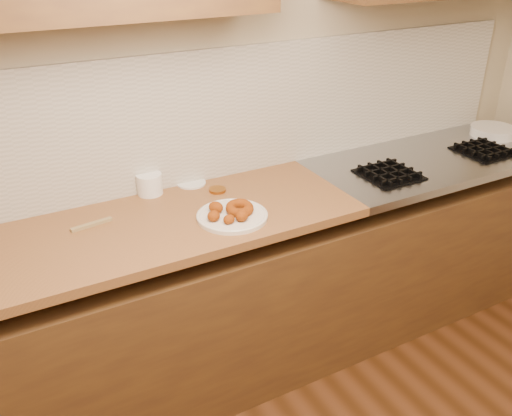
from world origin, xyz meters
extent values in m
cube|color=beige|center=(0.00, 2.00, 1.35)|extent=(4.00, 0.02, 2.70)
cube|color=brown|center=(0.00, 1.69, 0.39)|extent=(3.60, 0.60, 0.77)
cube|color=#985D33|center=(-0.65, 1.69, 0.88)|extent=(2.30, 0.62, 0.04)
cube|color=#9EA0A5|center=(1.15, 1.69, 0.88)|extent=(1.30, 0.62, 0.04)
cube|color=beige|center=(0.00, 1.99, 1.20)|extent=(3.60, 0.02, 0.60)
cube|color=black|center=(0.80, 1.61, 0.90)|extent=(0.26, 0.26, 0.01)
cube|color=black|center=(0.71, 1.61, 0.92)|extent=(0.01, 0.24, 0.02)
cube|color=black|center=(0.80, 1.52, 0.92)|extent=(0.24, 0.01, 0.02)
cube|color=black|center=(0.77, 1.61, 0.92)|extent=(0.01, 0.24, 0.02)
cube|color=black|center=(0.80, 1.58, 0.92)|extent=(0.24, 0.01, 0.02)
cube|color=black|center=(0.83, 1.61, 0.92)|extent=(0.01, 0.24, 0.02)
cube|color=black|center=(0.80, 1.64, 0.92)|extent=(0.24, 0.01, 0.02)
cube|color=black|center=(0.89, 1.61, 0.92)|extent=(0.01, 0.24, 0.02)
cube|color=black|center=(0.80, 1.70, 0.92)|extent=(0.24, 0.01, 0.02)
cube|color=black|center=(1.45, 1.61, 0.90)|extent=(0.26, 0.26, 0.01)
cube|color=black|center=(1.36, 1.61, 0.92)|extent=(0.01, 0.24, 0.02)
cube|color=black|center=(1.45, 1.52, 0.92)|extent=(0.24, 0.01, 0.02)
cube|color=black|center=(1.42, 1.61, 0.92)|extent=(0.01, 0.24, 0.02)
cube|color=black|center=(1.45, 1.58, 0.92)|extent=(0.24, 0.01, 0.02)
cube|color=black|center=(1.48, 1.61, 0.92)|extent=(0.01, 0.24, 0.02)
cube|color=black|center=(1.45, 1.64, 0.92)|extent=(0.24, 0.01, 0.02)
cube|color=black|center=(1.54, 1.61, 0.92)|extent=(0.01, 0.24, 0.02)
cube|color=black|center=(1.45, 1.70, 0.92)|extent=(0.24, 0.01, 0.02)
cylinder|color=silver|center=(-0.05, 1.58, 0.91)|extent=(0.29, 0.29, 0.02)
torus|color=#963300|center=(-0.02, 1.58, 0.94)|extent=(0.13, 0.13, 0.05)
ellipsoid|color=#963300|center=(-0.11, 1.63, 0.94)|extent=(0.08, 0.08, 0.05)
ellipsoid|color=#963300|center=(-0.14, 1.56, 0.94)|extent=(0.07, 0.06, 0.04)
ellipsoid|color=#963300|center=(-0.10, 1.52, 0.93)|extent=(0.06, 0.06, 0.04)
ellipsoid|color=#963300|center=(-0.04, 1.51, 0.94)|extent=(0.08, 0.08, 0.05)
cylinder|color=white|center=(-0.27, 1.96, 0.95)|extent=(0.13, 0.13, 0.09)
cylinder|color=white|center=(-0.07, 1.97, 0.90)|extent=(0.14, 0.14, 0.01)
cylinder|color=#9F6221|center=(0.00, 1.84, 0.91)|extent=(0.10, 0.10, 0.01)
cube|color=olive|center=(-0.58, 1.78, 0.91)|extent=(0.17, 0.05, 0.01)
cylinder|color=silver|center=(1.70, 1.77, 0.91)|extent=(0.25, 0.25, 0.01)
cylinder|color=silver|center=(1.70, 1.77, 0.92)|extent=(0.25, 0.25, 0.01)
cylinder|color=silver|center=(1.70, 1.77, 0.93)|extent=(0.25, 0.25, 0.01)
cylinder|color=silver|center=(1.70, 1.77, 0.94)|extent=(0.25, 0.25, 0.01)
camera|label=1|loc=(-0.90, -0.18, 1.95)|focal=38.00mm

